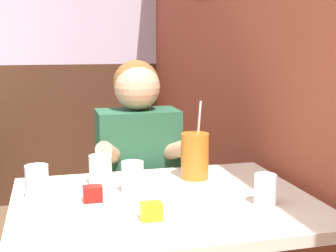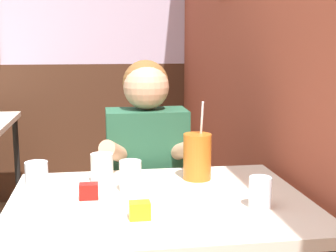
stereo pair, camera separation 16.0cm
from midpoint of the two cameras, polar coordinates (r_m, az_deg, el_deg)
brick_wall_right at (r=2.53m, az=10.33°, el=11.88°), size 0.08×4.69×2.70m
back_wall at (r=3.79m, az=-15.39°, el=11.11°), size 5.39×0.09×2.70m
main_table at (r=1.53m, az=2.00°, el=-11.78°), size 0.95×0.73×0.77m
person_seated at (r=2.04m, az=-0.31°, el=-8.30°), size 0.42×0.40×1.20m
cocktail_pitcher at (r=1.71m, az=6.28°, el=-3.75°), size 0.10×0.10×0.29m
glass_near_pitcher at (r=1.58m, az=-12.92°, el=-6.26°), size 0.07×0.07×0.11m
glass_center at (r=1.56m, az=-1.67°, el=-6.18°), size 0.07×0.07×0.11m
glass_far_side at (r=1.67m, az=-5.34°, el=-5.18°), size 0.08×0.08×0.11m
glass_by_brick at (r=1.46m, az=14.29°, el=-7.89°), size 0.07×0.07×0.09m
condiment_ketchup at (r=1.51m, az=-6.64°, el=-7.95°), size 0.06×0.04×0.05m
condiment_mustard at (r=1.34m, az=-0.00°, el=-10.31°), size 0.06×0.04×0.05m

